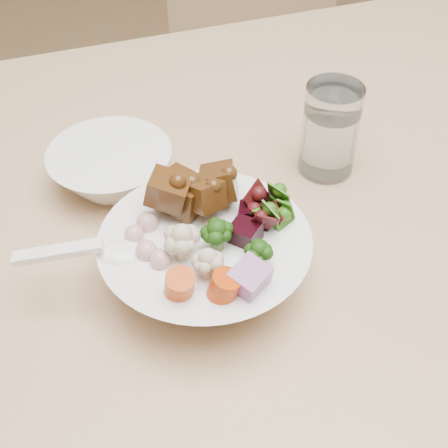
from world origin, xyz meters
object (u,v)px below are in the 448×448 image
(water_glass, at_px, (330,133))
(food_bowl, at_px, (207,256))
(dining_table, at_px, (363,234))
(chair_far, at_px, (258,84))
(side_bowl, at_px, (111,169))

(water_glass, bearing_deg, food_bowl, -139.22)
(dining_table, height_order, chair_far, chair_far)
(food_bowl, relative_size, water_glass, 1.82)
(side_bowl, bearing_deg, chair_far, 61.72)
(chair_far, distance_m, water_glass, 0.80)
(chair_far, height_order, water_glass, water_glass)
(food_bowl, height_order, water_glass, water_glass)
(dining_table, xyz_separation_m, chair_far, (0.04, 0.76, -0.22))
(food_bowl, xyz_separation_m, water_glass, (0.19, 0.16, 0.02))
(dining_table, relative_size, water_glass, 15.13)
(dining_table, distance_m, water_glass, 0.16)
(water_glass, bearing_deg, chair_far, 82.76)
(dining_table, relative_size, chair_far, 2.05)
(dining_table, bearing_deg, chair_far, 78.95)
(chair_far, bearing_deg, dining_table, -90.28)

